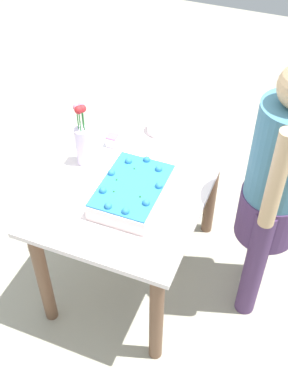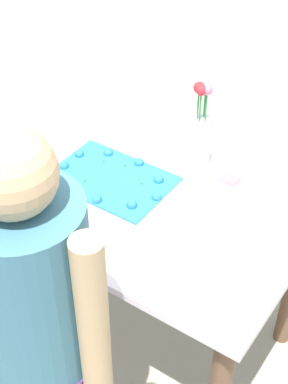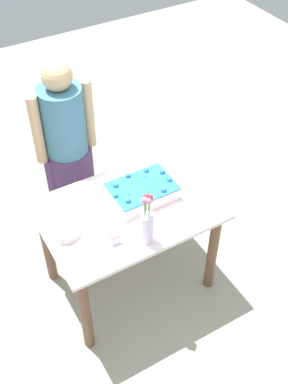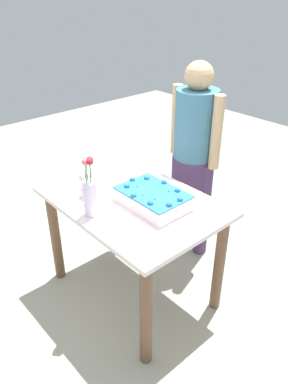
{
  "view_description": "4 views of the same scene",
  "coord_description": "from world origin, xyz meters",
  "px_view_note": "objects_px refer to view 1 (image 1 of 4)",
  "views": [
    {
      "loc": [
        -1.67,
        -0.72,
        2.42
      ],
      "look_at": [
        -0.12,
        -0.1,
        0.8
      ],
      "focal_mm": 45.0,
      "sensor_mm": 36.0,
      "label": 1
    },
    {
      "loc": [
        0.87,
        -1.32,
        2.13
      ],
      "look_at": [
        -0.02,
        -0.01,
        0.81
      ],
      "focal_mm": 55.0,
      "sensor_mm": 36.0,
      "label": 2
    },
    {
      "loc": [
        0.98,
        1.9,
        2.95
      ],
      "look_at": [
        -0.1,
        0.04,
        0.89
      ],
      "focal_mm": 45.0,
      "sensor_mm": 36.0,
      "label": 3
    },
    {
      "loc": [
        -1.54,
        1.28,
        1.94
      ],
      "look_at": [
        -0.06,
        -0.04,
        0.82
      ],
      "focal_mm": 35.0,
      "sensor_mm": 36.0,
      "label": 4
    }
  ],
  "objects_px": {
    "sheet_cake": "(132,191)",
    "flower_vase": "(83,141)",
    "person_standing": "(276,185)",
    "fruit_bowl": "(160,127)",
    "cake_knife": "(191,156)",
    "serving_plate_with_slice": "(113,144)"
  },
  "relations": [
    {
      "from": "cake_knife",
      "to": "flower_vase",
      "type": "relative_size",
      "value": 0.59
    },
    {
      "from": "sheet_cake",
      "to": "fruit_bowl",
      "type": "bearing_deg",
      "value": 6.38
    },
    {
      "from": "sheet_cake",
      "to": "fruit_bowl",
      "type": "relative_size",
      "value": 2.73
    },
    {
      "from": "flower_vase",
      "to": "cake_knife",
      "type": "bearing_deg",
      "value": -63.71
    },
    {
      "from": "serving_plate_with_slice",
      "to": "cake_knife",
      "type": "height_order",
      "value": "serving_plate_with_slice"
    },
    {
      "from": "sheet_cake",
      "to": "flower_vase",
      "type": "distance_m",
      "value": 0.39
    },
    {
      "from": "sheet_cake",
      "to": "person_standing",
      "type": "height_order",
      "value": "person_standing"
    },
    {
      "from": "fruit_bowl",
      "to": "flower_vase",
      "type": "bearing_deg",
      "value": 145.5
    },
    {
      "from": "fruit_bowl",
      "to": "serving_plate_with_slice",
      "type": "bearing_deg",
      "value": 139.03
    },
    {
      "from": "sheet_cake",
      "to": "cake_knife",
      "type": "bearing_deg",
      "value": -22.4
    },
    {
      "from": "sheet_cake",
      "to": "flower_vase",
      "type": "xyz_separation_m",
      "value": [
        0.16,
        0.34,
        0.09
      ]
    },
    {
      "from": "fruit_bowl",
      "to": "cake_knife",
      "type": "bearing_deg",
      "value": -123.0
    },
    {
      "from": "fruit_bowl",
      "to": "person_standing",
      "type": "xyz_separation_m",
      "value": [
        -0.32,
        -0.7,
        0.07
      ]
    },
    {
      "from": "serving_plate_with_slice",
      "to": "flower_vase",
      "type": "bearing_deg",
      "value": 155.55
    },
    {
      "from": "sheet_cake",
      "to": "flower_vase",
      "type": "height_order",
      "value": "flower_vase"
    },
    {
      "from": "flower_vase",
      "to": "fruit_bowl",
      "type": "height_order",
      "value": "flower_vase"
    },
    {
      "from": "flower_vase",
      "to": "person_standing",
      "type": "distance_m",
      "value": 0.98
    },
    {
      "from": "person_standing",
      "to": "flower_vase",
      "type": "bearing_deg",
      "value": 5.07
    },
    {
      "from": "flower_vase",
      "to": "person_standing",
      "type": "bearing_deg",
      "value": -84.93
    },
    {
      "from": "sheet_cake",
      "to": "fruit_bowl",
      "type": "distance_m",
      "value": 0.57
    },
    {
      "from": "flower_vase",
      "to": "person_standing",
      "type": "relative_size",
      "value": 0.24
    },
    {
      "from": "sheet_cake",
      "to": "serving_plate_with_slice",
      "type": "bearing_deg",
      "value": 37.64
    }
  ]
}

